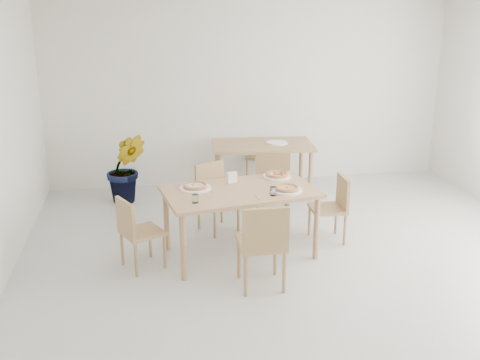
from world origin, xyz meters
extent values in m
plane|color=#B7B7B2|center=(0.00, 0.00, 0.00)|extent=(7.00, 7.00, 0.00)
plane|color=silver|center=(0.00, 3.50, 1.40)|extent=(6.00, 0.00, 6.00)
cube|color=tan|center=(-0.59, 0.91, 0.73)|extent=(1.74, 1.17, 0.04)
cylinder|color=tan|center=(-1.25, 0.40, 0.35)|extent=(0.06, 0.06, 0.71)
cylinder|color=tan|center=(0.19, 0.65, 0.35)|extent=(0.06, 0.06, 0.71)
cylinder|color=tan|center=(-1.38, 1.16, 0.35)|extent=(0.06, 0.06, 0.71)
cylinder|color=tan|center=(0.06, 1.41, 0.35)|extent=(0.06, 0.06, 0.71)
cube|color=tan|center=(-0.51, 0.17, 0.45)|extent=(0.44, 0.44, 0.04)
cube|color=tan|center=(-0.51, -0.03, 0.68)|extent=(0.44, 0.04, 0.42)
cylinder|color=tan|center=(-0.32, 0.35, 0.21)|extent=(0.04, 0.04, 0.43)
cylinder|color=tan|center=(-0.70, 0.35, 0.21)|extent=(0.04, 0.04, 0.43)
cylinder|color=tan|center=(-0.32, -0.02, 0.21)|extent=(0.04, 0.04, 0.43)
cylinder|color=tan|center=(-0.70, -0.02, 0.21)|extent=(0.04, 0.04, 0.43)
cube|color=tan|center=(-0.74, 1.61, 0.41)|extent=(0.54, 0.54, 0.04)
cube|color=tan|center=(-0.82, 1.78, 0.62)|extent=(0.38, 0.22, 0.38)
cylinder|color=tan|center=(-0.81, 1.38, 0.20)|extent=(0.03, 0.03, 0.39)
cylinder|color=tan|center=(-0.51, 1.54, 0.20)|extent=(0.03, 0.03, 0.39)
cylinder|color=tan|center=(-0.97, 1.69, 0.20)|extent=(0.03, 0.03, 0.39)
cylinder|color=tan|center=(-0.66, 1.85, 0.20)|extent=(0.03, 0.03, 0.39)
cube|color=tan|center=(-1.65, 0.77, 0.39)|extent=(0.51, 0.51, 0.04)
cube|color=tan|center=(-1.80, 0.69, 0.59)|extent=(0.20, 0.36, 0.36)
cylinder|color=tan|center=(-1.43, 0.69, 0.19)|extent=(0.03, 0.03, 0.37)
cylinder|color=tan|center=(-1.57, 0.99, 0.19)|extent=(0.03, 0.03, 0.37)
cylinder|color=tan|center=(-1.72, 0.55, 0.19)|extent=(0.03, 0.03, 0.37)
cylinder|color=tan|center=(-1.87, 0.84, 0.19)|extent=(0.03, 0.03, 0.37)
cube|color=tan|center=(0.47, 1.10, 0.39)|extent=(0.39, 0.39, 0.04)
cube|color=tan|center=(0.64, 1.09, 0.59)|extent=(0.05, 0.38, 0.37)
cylinder|color=tan|center=(0.31, 1.27, 0.19)|extent=(0.03, 0.03, 0.37)
cylinder|color=tan|center=(0.30, 0.94, 0.19)|extent=(0.03, 0.03, 0.37)
cylinder|color=tan|center=(0.63, 1.26, 0.19)|extent=(0.03, 0.03, 0.37)
cylinder|color=tan|center=(0.62, 0.93, 0.19)|extent=(0.03, 0.03, 0.37)
cylinder|color=white|center=(-0.11, 0.79, 0.76)|extent=(0.34, 0.34, 0.02)
cylinder|color=white|center=(-1.06, 1.02, 0.76)|extent=(0.34, 0.34, 0.02)
cylinder|color=white|center=(-0.10, 1.28, 0.76)|extent=(0.32, 0.32, 0.02)
cylinder|color=tan|center=(-0.11, 0.79, 0.77)|extent=(0.34, 0.34, 0.01)
torus|color=tan|center=(-0.11, 0.79, 0.78)|extent=(0.35, 0.35, 0.03)
cylinder|color=#D16225|center=(-0.11, 0.79, 0.78)|extent=(0.26, 0.26, 0.01)
ellipsoid|color=#1B5513|center=(-0.11, 0.79, 0.79)|extent=(0.05, 0.05, 0.01)
cylinder|color=tan|center=(-1.06, 1.02, 0.77)|extent=(0.27, 0.27, 0.01)
torus|color=tan|center=(-1.06, 1.02, 0.78)|extent=(0.28, 0.28, 0.03)
cylinder|color=#F9EFCC|center=(-1.06, 1.02, 0.78)|extent=(0.21, 0.21, 0.01)
cylinder|color=tan|center=(-0.10, 1.28, 0.77)|extent=(0.32, 0.32, 0.01)
torus|color=tan|center=(-0.10, 1.28, 0.78)|extent=(0.32, 0.32, 0.03)
cylinder|color=#D16225|center=(-0.10, 1.28, 0.78)|extent=(0.24, 0.24, 0.01)
cylinder|color=white|center=(-0.28, 0.68, 0.80)|extent=(0.07, 0.07, 0.09)
cylinder|color=white|center=(-1.10, 0.59, 0.79)|extent=(0.07, 0.07, 0.09)
cube|color=silver|center=(-0.64, 1.13, 0.76)|extent=(0.13, 0.09, 0.01)
cube|color=white|center=(-0.64, 1.13, 0.82)|extent=(0.12, 0.07, 0.12)
cube|color=silver|center=(-0.46, 0.63, 0.75)|extent=(0.04, 0.18, 0.01)
cube|color=silver|center=(-0.95, 0.78, 0.75)|extent=(0.03, 0.18, 0.01)
cube|color=tan|center=(0.06, 2.84, 0.73)|extent=(1.46, 0.90, 0.04)
cylinder|color=tan|center=(-0.59, 2.55, 0.35)|extent=(0.06, 0.06, 0.71)
cylinder|color=tan|center=(0.67, 2.46, 0.35)|extent=(0.06, 0.06, 0.71)
cylinder|color=tan|center=(-0.54, 3.21, 0.35)|extent=(0.06, 0.06, 0.71)
cylinder|color=tan|center=(0.72, 3.12, 0.35)|extent=(0.06, 0.06, 0.71)
cube|color=tan|center=(0.04, 2.10, 0.45)|extent=(0.52, 0.52, 0.04)
cube|color=tan|center=(0.00, 1.90, 0.67)|extent=(0.43, 0.14, 0.41)
cylinder|color=tan|center=(0.27, 2.23, 0.21)|extent=(0.04, 0.04, 0.42)
cylinder|color=tan|center=(-0.10, 2.32, 0.21)|extent=(0.04, 0.04, 0.42)
cylinder|color=tan|center=(0.18, 1.87, 0.21)|extent=(0.04, 0.04, 0.42)
cylinder|color=tan|center=(-0.18, 1.96, 0.21)|extent=(0.04, 0.04, 0.42)
cube|color=tan|center=(0.15, 3.47, 0.39)|extent=(0.49, 0.49, 0.04)
cube|color=tan|center=(0.21, 3.63, 0.59)|extent=(0.36, 0.18, 0.36)
cylinder|color=tan|center=(-0.06, 3.38, 0.18)|extent=(0.03, 0.03, 0.37)
cylinder|color=tan|center=(0.24, 3.26, 0.18)|extent=(0.03, 0.03, 0.37)
cylinder|color=tan|center=(0.06, 3.68, 0.18)|extent=(0.03, 0.03, 0.37)
cylinder|color=tan|center=(0.36, 3.56, 0.18)|extent=(0.03, 0.03, 0.37)
cylinder|color=white|center=(0.27, 2.82, 0.76)|extent=(0.30, 0.30, 0.02)
imported|color=#1E6423|center=(-1.85, 2.82, 0.49)|extent=(0.55, 0.45, 0.98)
camera|label=1|loc=(-1.55, -4.69, 2.70)|focal=42.00mm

